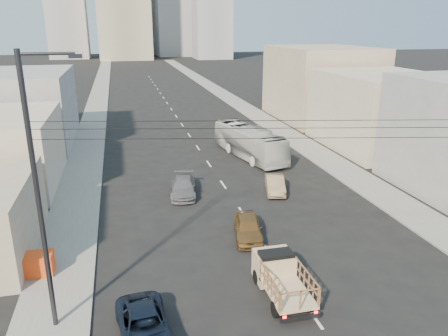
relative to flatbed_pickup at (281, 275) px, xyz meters
name	(u,v)px	position (x,y,z in m)	size (l,w,h in m)	color
sidewalk_left	(98,98)	(-10.87, 66.05, -1.03)	(3.50, 180.00, 0.12)	slate
sidewalk_right	(222,94)	(12.63, 66.05, -1.03)	(3.50, 180.00, 0.12)	slate
lane_dashes	(174,113)	(0.88, 49.05, -1.09)	(0.15, 104.00, 0.01)	silver
flatbed_pickup	(281,275)	(0.00, 0.00, 0.00)	(1.95, 4.41, 1.90)	tan
navy_pickup	(144,327)	(-6.80, -1.75, -0.46)	(2.12, 4.59, 1.28)	black
city_bus	(249,142)	(5.33, 23.42, 0.48)	(2.64, 11.28, 3.14)	#BCBCB7
sedan_brown	(248,227)	(0.15, 6.27, -0.39)	(1.67, 4.16, 1.42)	brown
sedan_tan	(275,184)	(4.54, 13.44, -0.43)	(1.40, 4.01, 1.32)	#8D7352
sedan_grey	(183,187)	(-2.72, 14.51, -0.42)	(1.90, 4.68, 1.36)	slate
streetlamp_left	(40,192)	(-10.51, 0.05, 5.34)	(2.36, 0.25, 12.00)	#2D2D33
overhead_wires	(333,129)	(0.88, -2.45, 7.87)	(23.01, 5.02, 0.72)	black
crate_stack	(36,264)	(-12.12, 4.69, -0.40)	(1.80, 1.20, 1.14)	#ED4816
bldg_right_mid	(381,111)	(20.38, 24.05, 2.91)	(11.00, 14.00, 8.00)	#B3A690
bldg_right_far	(321,83)	(20.88, 40.05, 3.91)	(12.00, 16.00, 10.00)	tan
bldg_left_far	(15,108)	(-18.62, 35.05, 2.91)	(12.00, 16.00, 8.00)	gray
midrise_ne	(175,8)	(18.88, 181.05, 18.91)	(16.00, 16.00, 40.00)	#95979D
midrise_nw	(67,14)	(-25.12, 176.05, 15.91)	(15.00, 15.00, 34.00)	#95979D
midrise_back	(144,4)	(6.88, 196.05, 20.91)	(18.00, 18.00, 44.00)	gray
midrise_east	(212,22)	(30.88, 161.05, 12.91)	(14.00, 14.00, 28.00)	#95979D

